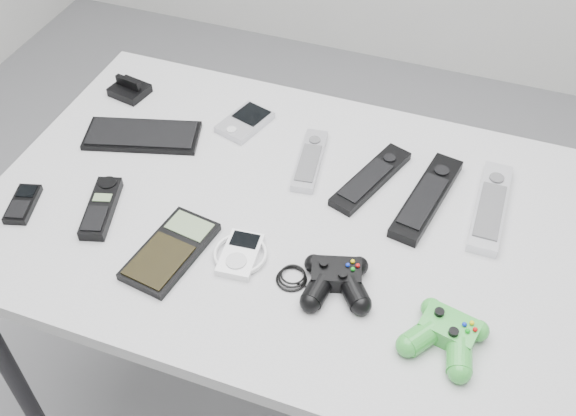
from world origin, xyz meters
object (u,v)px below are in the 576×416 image
(remote_black_a, at_px, (427,197))
(mobile_phone, at_px, (23,204))
(remote_black_b, at_px, (371,178))
(controller_green, at_px, (446,334))
(cordless_handset, at_px, (101,208))
(remote_silver_a, at_px, (310,160))
(mp3_player, at_px, (240,254))
(remote_silver_b, at_px, (491,206))
(calculator, at_px, (171,251))
(pda, at_px, (245,122))
(pda_keyboard, at_px, (142,135))
(controller_black, at_px, (336,279))
(desk, at_px, (293,236))

(remote_black_a, distance_m, mobile_phone, 0.78)
(remote_black_b, distance_m, controller_green, 0.38)
(cordless_handset, bearing_deg, mobile_phone, 178.33)
(remote_silver_a, bearing_deg, mp3_player, -105.34)
(remote_silver_b, height_order, mp3_player, remote_silver_b)
(mobile_phone, relative_size, calculator, 0.52)
(pda, xyz_separation_m, calculator, (0.02, -0.39, -0.00))
(mp3_player, bearing_deg, remote_silver_a, 77.10)
(pda_keyboard, height_order, remote_black_b, remote_black_b)
(pda_keyboard, relative_size, remote_black_a, 0.97)
(pda, height_order, controller_green, controller_green)
(calculator, xyz_separation_m, mp3_player, (0.12, 0.04, -0.00))
(mobile_phone, bearing_deg, pda_keyboard, 50.34)
(pda_keyboard, relative_size, controller_black, 1.18)
(remote_black_a, bearing_deg, controller_green, -62.90)
(mobile_phone, xyz_separation_m, mp3_player, (0.44, 0.03, 0.00))
(desk, xyz_separation_m, pda_keyboard, (-0.38, 0.10, 0.08))
(pda, bearing_deg, cordless_handset, -97.94)
(remote_black_a, bearing_deg, mobile_phone, -148.87)
(pda_keyboard, xyz_separation_m, remote_silver_b, (0.73, 0.04, 0.00))
(remote_black_b, height_order, mp3_player, remote_black_b)
(calculator, bearing_deg, mp3_player, 25.22)
(mobile_phone, height_order, controller_green, controller_green)
(remote_silver_b, bearing_deg, pda, 171.25)
(desk, height_order, calculator, calculator)
(remote_silver_a, xyz_separation_m, remote_black_b, (0.13, -0.01, 0.00))
(calculator, bearing_deg, pda_keyboard, 135.75)
(remote_silver_a, relative_size, mp3_player, 1.75)
(remote_silver_a, relative_size, cordless_handset, 1.19)
(remote_silver_b, relative_size, calculator, 1.27)
(remote_black_b, height_order, cordless_handset, cordless_handset)
(mobile_phone, bearing_deg, desk, 2.43)
(calculator, bearing_deg, controller_black, 14.58)
(controller_black, bearing_deg, remote_black_a, 51.67)
(pda_keyboard, bearing_deg, controller_black, -41.53)
(remote_silver_a, xyz_separation_m, controller_black, (0.14, -0.29, 0.01))
(remote_silver_a, distance_m, mp3_player, 0.28)
(remote_silver_a, bearing_deg, remote_black_b, -12.47)
(pda, relative_size, controller_black, 0.58)
(pda_keyboard, height_order, mp3_player, mp3_player)
(cordless_handset, bearing_deg, remote_silver_a, 22.70)
(pda_keyboard, bearing_deg, remote_black_a, -14.44)
(mobile_phone, relative_size, cordless_handset, 0.65)
(calculator, relative_size, controller_green, 1.41)
(desk, bearing_deg, remote_silver_a, 95.87)
(cordless_handset, height_order, controller_green, controller_green)
(mp3_player, height_order, controller_black, controller_black)
(remote_black_a, xyz_separation_m, controller_green, (0.09, -0.30, 0.01))
(remote_silver_a, distance_m, remote_black_b, 0.13)
(pda_keyboard, distance_m, calculator, 0.34)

